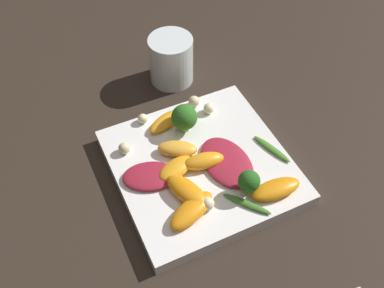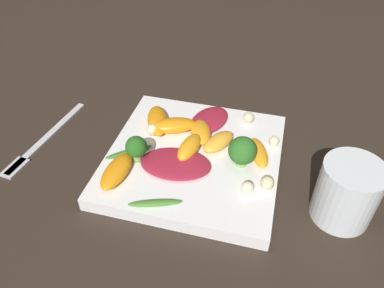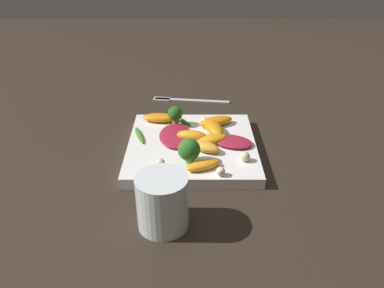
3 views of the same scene
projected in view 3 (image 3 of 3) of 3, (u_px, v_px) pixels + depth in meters
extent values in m
plane|color=#2D231C|center=(190.00, 152.00, 0.73)|extent=(2.40, 2.40, 0.00)
cube|color=white|center=(190.00, 147.00, 0.72)|extent=(0.24, 0.24, 0.02)
cylinder|color=white|center=(160.00, 202.00, 0.53)|extent=(0.08, 0.08, 0.08)
cube|color=silver|center=(189.00, 100.00, 0.94)|extent=(0.03, 0.19, 0.01)
cube|color=silver|center=(160.00, 98.00, 0.94)|extent=(0.03, 0.04, 0.01)
ellipsoid|color=maroon|center=(174.00, 136.00, 0.73)|extent=(0.10, 0.07, 0.01)
ellipsoid|color=maroon|center=(230.00, 141.00, 0.71)|extent=(0.07, 0.09, 0.01)
ellipsoid|color=orange|center=(192.00, 136.00, 0.72)|extent=(0.04, 0.06, 0.02)
ellipsoid|color=orange|center=(211.00, 138.00, 0.72)|extent=(0.05, 0.06, 0.02)
ellipsoid|color=#FCAD33|center=(203.00, 147.00, 0.69)|extent=(0.05, 0.06, 0.02)
ellipsoid|color=orange|center=(158.00, 118.00, 0.79)|extent=(0.04, 0.07, 0.02)
ellipsoid|color=orange|center=(200.00, 165.00, 0.64)|extent=(0.05, 0.07, 0.01)
ellipsoid|color=orange|center=(214.00, 121.00, 0.78)|extent=(0.06, 0.08, 0.02)
ellipsoid|color=orange|center=(211.00, 127.00, 0.75)|extent=(0.08, 0.06, 0.02)
cylinder|color=#84AD5B|center=(187.00, 158.00, 0.66)|extent=(0.02, 0.02, 0.02)
sphere|color=#2D6B23|center=(187.00, 149.00, 0.65)|extent=(0.04, 0.04, 0.04)
cylinder|color=#84AD5B|center=(174.00, 121.00, 0.78)|extent=(0.01, 0.01, 0.02)
sphere|color=#26601E|center=(173.00, 114.00, 0.77)|extent=(0.03, 0.03, 0.03)
ellipsoid|color=#47842D|center=(137.00, 135.00, 0.74)|extent=(0.07, 0.03, 0.01)
ellipsoid|color=#3D7528|center=(179.00, 120.00, 0.80)|extent=(0.06, 0.05, 0.01)
sphere|color=beige|center=(218.00, 171.00, 0.62)|extent=(0.02, 0.02, 0.02)
sphere|color=beige|center=(202.00, 121.00, 0.78)|extent=(0.02, 0.02, 0.02)
sphere|color=beige|center=(158.00, 163.00, 0.64)|extent=(0.02, 0.02, 0.02)
sphere|color=beige|center=(243.00, 157.00, 0.66)|extent=(0.02, 0.02, 0.02)
sphere|color=beige|center=(166.00, 171.00, 0.62)|extent=(0.02, 0.02, 0.02)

